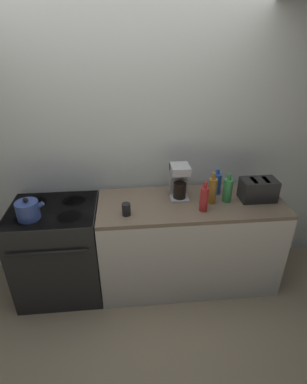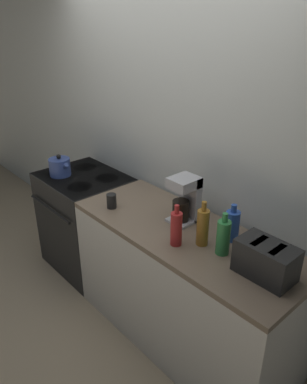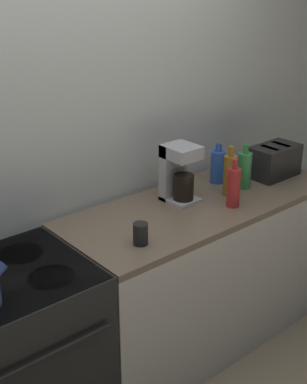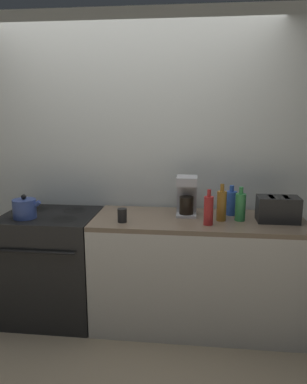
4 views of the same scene
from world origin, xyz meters
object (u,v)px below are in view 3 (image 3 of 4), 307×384
at_px(stove, 10,362).
at_px(toaster, 274,161).
at_px(coffee_maker, 178,172).
at_px(bottle_amber, 230,175).
at_px(bottle_green, 244,170).
at_px(bottle_red, 234,187).
at_px(cup_black, 140,234).
at_px(bottle_blue, 218,166).

distance_m(stove, toaster, 1.92).
relative_size(toaster, coffee_maker, 0.97).
bearing_deg(bottle_amber, toaster, 2.72).
relative_size(coffee_maker, bottle_green, 1.21).
bearing_deg(coffee_maker, bottle_red, -56.39).
xyz_separation_m(bottle_green, bottle_amber, (-0.15, -0.02, 0.01)).
height_order(coffee_maker, cup_black, coffee_maker).
distance_m(bottle_green, bottle_blue, 0.17).
distance_m(coffee_maker, cup_black, 0.57).
xyz_separation_m(coffee_maker, cup_black, (-0.49, -0.27, -0.11)).
bearing_deg(bottle_green, toaster, 0.94).
height_order(toaster, bottle_blue, bottle_blue).
bearing_deg(cup_black, stove, 166.71).
xyz_separation_m(stove, cup_black, (0.65, -0.15, 0.50)).
bearing_deg(toaster, bottle_amber, -177.28).
bearing_deg(bottle_amber, bottle_green, 6.22).
xyz_separation_m(stove, bottle_green, (1.56, -0.01, 0.56)).
xyz_separation_m(bottle_green, bottle_blue, (-0.06, 0.16, -0.01)).
xyz_separation_m(bottle_amber, cup_black, (-0.76, -0.13, -0.07)).
bearing_deg(toaster, stove, 179.99).
xyz_separation_m(coffee_maker, bottle_red, (0.17, -0.26, -0.05)).
distance_m(coffee_maker, bottle_green, 0.44).
xyz_separation_m(bottle_amber, bottle_red, (-0.10, -0.12, -0.01)).
distance_m(stove, coffee_maker, 1.30).
bearing_deg(toaster, bottle_red, -165.04).
xyz_separation_m(bottle_green, cup_black, (-0.91, -0.15, -0.06)).
bearing_deg(toaster, bottle_blue, 155.68).
bearing_deg(toaster, bottle_green, -179.06).
xyz_separation_m(stove, coffee_maker, (1.14, 0.11, 0.62)).
bearing_deg(bottle_red, bottle_amber, 49.77).
bearing_deg(stove, bottle_red, -6.28).
xyz_separation_m(stove, toaster, (1.84, -0.00, 0.55)).
height_order(coffee_maker, bottle_amber, coffee_maker).
relative_size(toaster, cup_black, 2.94).
distance_m(bottle_red, cup_black, 0.66).
height_order(stove, bottle_green, bottle_green).
height_order(bottle_amber, cup_black, bottle_amber).
relative_size(bottle_blue, cup_black, 2.30).
height_order(stove, coffee_maker, coffee_maker).
distance_m(bottle_green, bottle_red, 0.29).
relative_size(bottle_red, bottle_blue, 1.11).
relative_size(toaster, bottle_green, 1.18).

